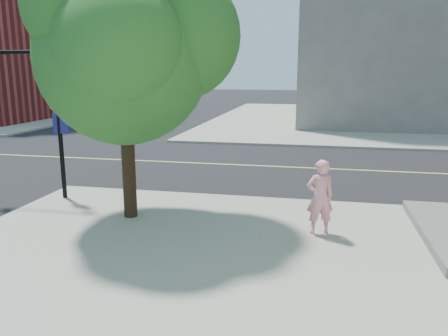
# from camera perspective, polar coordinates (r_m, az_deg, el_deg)

# --- Properties ---
(ground) EXTENTS (140.00, 140.00, 0.00)m
(ground) POSITION_cam_1_polar(r_m,az_deg,el_deg) (13.62, -15.73, -2.91)
(ground) COLOR black
(ground) RESTS_ON ground
(road_ew) EXTENTS (140.00, 9.00, 0.01)m
(road_ew) POSITION_cam_1_polar(r_m,az_deg,el_deg) (17.62, -9.03, 0.85)
(road_ew) COLOR black
(road_ew) RESTS_ON ground
(sidewalk_ne) EXTENTS (29.00, 25.00, 0.12)m
(sidewalk_ne) POSITION_cam_1_polar(r_m,az_deg,el_deg) (34.08, 24.25, 5.56)
(sidewalk_ne) COLOR gray
(sidewalk_ne) RESTS_ON ground
(filler_ne) EXTENTS (18.00, 16.00, 14.00)m
(filler_ne) POSITION_cam_1_polar(r_m,az_deg,el_deg) (34.70, 25.99, 17.23)
(filler_ne) COLOR slate
(filler_ne) RESTS_ON sidewalk_ne
(man_on_phone) EXTENTS (0.67, 0.54, 1.59)m
(man_on_phone) POSITION_cam_1_polar(r_m,az_deg,el_deg) (9.48, 12.19, -3.65)
(man_on_phone) COLOR pink
(man_on_phone) RESTS_ON sidewalk_se
(street_tree) EXTENTS (4.74, 4.31, 6.29)m
(street_tree) POSITION_cam_1_polar(r_m,az_deg,el_deg) (10.26, -12.27, 15.97)
(street_tree) COLOR black
(street_tree) RESTS_ON sidewalk_se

